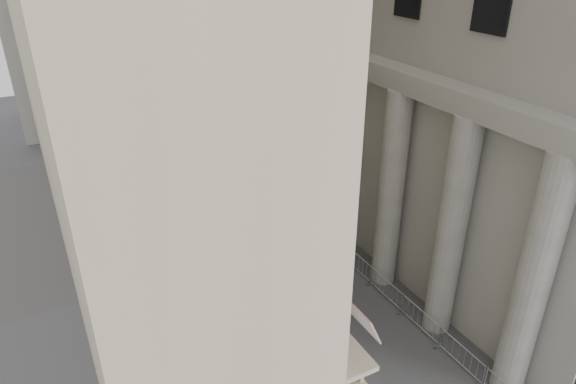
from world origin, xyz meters
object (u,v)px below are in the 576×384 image
at_px(street_lamp, 190,182).
at_px(security_tent, 152,157).
at_px(info_kiosk, 202,269).
at_px(pedestrian_a, 248,221).
at_px(pedestrian_b, 197,158).

bearing_deg(street_lamp, security_tent, 94.41).
distance_m(info_kiosk, pedestrian_a, 5.24).
height_order(pedestrian_a, pedestrian_b, pedestrian_a).
distance_m(pedestrian_a, pedestrian_b, 10.64).
height_order(info_kiosk, pedestrian_a, info_kiosk).
bearing_deg(pedestrian_a, info_kiosk, 43.37).
bearing_deg(security_tent, pedestrian_b, 32.13).
distance_m(street_lamp, pedestrian_a, 5.73).
height_order(info_kiosk, pedestrian_b, info_kiosk).
height_order(security_tent, street_lamp, street_lamp).
bearing_deg(pedestrian_b, street_lamp, 73.73).
distance_m(security_tent, pedestrian_a, 9.02).
bearing_deg(pedestrian_a, street_lamp, 27.15).
height_order(security_tent, info_kiosk, security_tent).
xyz_separation_m(pedestrian_a, pedestrian_b, (0.48, 10.63, -0.08)).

